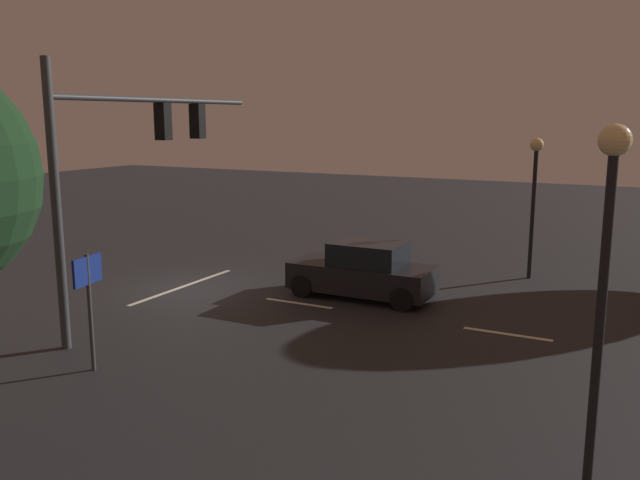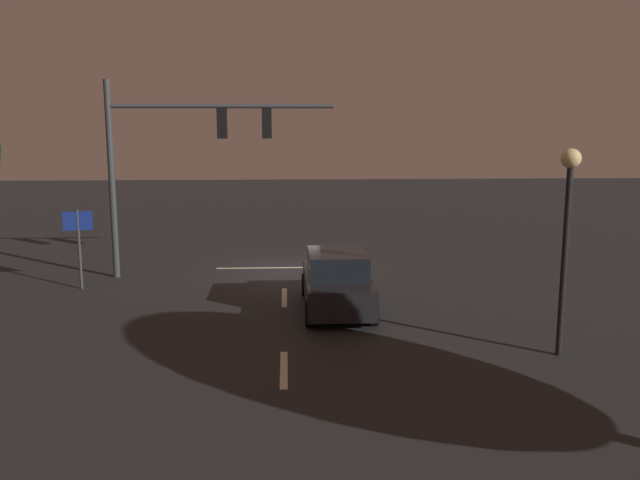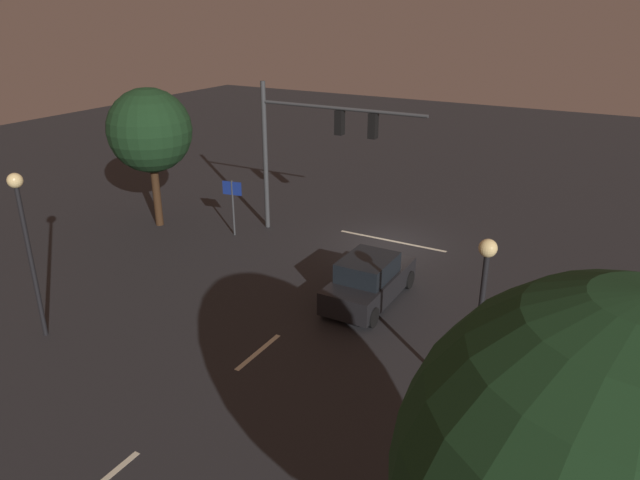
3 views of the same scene
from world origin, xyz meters
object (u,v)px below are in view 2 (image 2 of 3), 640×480
(traffic_signal_assembly, at_px, (183,145))
(street_lamp_left_kerb, at_px, (568,211))
(car_approaching, at_px, (337,282))
(route_sign, at_px, (78,232))

(traffic_signal_assembly, relative_size, street_lamp_left_kerb, 1.62)
(car_approaching, relative_size, street_lamp_left_kerb, 0.93)
(traffic_signal_assembly, xyz_separation_m, car_approaching, (-4.88, 4.44, -3.73))
(traffic_signal_assembly, height_order, street_lamp_left_kerb, traffic_signal_assembly)
(street_lamp_left_kerb, bearing_deg, car_approaching, -40.07)
(traffic_signal_assembly, bearing_deg, route_sign, 27.59)
(traffic_signal_assembly, height_order, car_approaching, traffic_signal_assembly)
(traffic_signal_assembly, distance_m, car_approaching, 7.58)
(car_approaching, xyz_separation_m, route_sign, (8.00, -2.81, 1.05))
(car_approaching, height_order, route_sign, route_sign)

